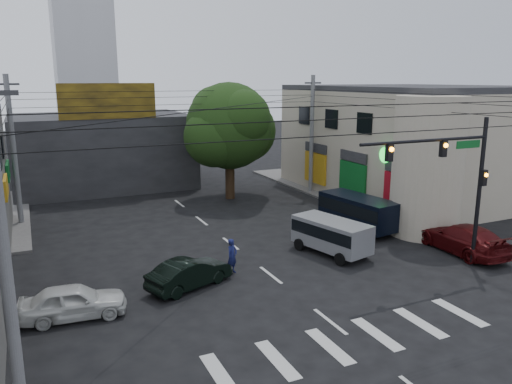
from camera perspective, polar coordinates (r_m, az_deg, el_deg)
ground at (r=21.87m, az=4.08°, el=-11.26°), size 160.00×160.00×0.00m
sidewalk_far_right at (r=45.87m, az=13.00°, el=1.38°), size 16.00×16.00×0.15m
building_right at (r=41.48m, az=17.49°, el=5.43°), size 14.00×18.00×8.00m
corner_column at (r=30.23m, az=19.00°, el=2.77°), size 4.00×4.00×8.00m
building_far at (r=44.21m, az=-17.17°, el=4.57°), size 14.00×10.00×6.00m
billboard at (r=39.00m, az=-16.57°, el=9.93°), size 7.00×0.30×2.60m
street_tree at (r=37.24m, az=-3.07°, el=7.50°), size 6.40×6.40×8.70m
traffic_gantry at (r=24.40m, az=21.79°, el=2.27°), size 7.10×0.35×7.20m
utility_pole_near_left at (r=13.66m, az=-26.82°, el=-7.03°), size 0.32×0.32×9.20m
utility_pole_far_left at (r=33.72m, az=-25.95°, el=4.18°), size 0.32×0.32×9.20m
utility_pole_far_right at (r=39.32m, az=6.38°, el=6.45°), size 0.32×0.32×9.20m
dark_sedan at (r=22.19m, az=-7.60°, el=-9.18°), size 4.03×4.84×1.29m
white_compact at (r=20.56m, az=-20.14°, el=-11.67°), size 2.32×4.20×1.33m
maroon_sedan at (r=28.32m, az=22.51°, el=-4.91°), size 2.74×5.52×1.53m
silver_minivan at (r=26.19m, az=8.60°, el=-5.13°), size 5.06×3.77×1.82m
navy_van at (r=30.55m, az=11.59°, el=-2.42°), size 5.63×3.36×2.04m
traffic_officer at (r=23.44m, az=-2.74°, el=-7.35°), size 0.96×0.93×1.67m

